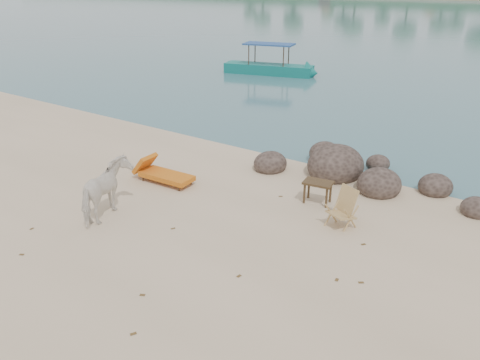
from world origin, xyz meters
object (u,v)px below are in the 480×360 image
object	(u,v)px
cow	(107,192)
side_table	(317,193)
boulders	(349,171)
deck_chair	(341,210)
lounge_chair	(166,174)
boat_near	(269,48)

from	to	relation	value
cow	side_table	distance (m)	4.97
boulders	deck_chair	size ratio (longest dim) A/B	7.27
side_table	lounge_chair	world-z (taller)	lounge_chair
cow	deck_chair	world-z (taller)	cow
cow	deck_chair	size ratio (longest dim) A/B	1.81
side_table	boat_near	bearing A→B (deg)	117.30
lounge_chair	deck_chair	size ratio (longest dim) A/B	2.20
deck_chair	boat_near	distance (m)	18.35
cow	lounge_chair	bearing A→B (deg)	-104.98
side_table	deck_chair	size ratio (longest dim) A/B	0.80
cow	side_table	xyz separation A→B (m)	(3.61, 3.40, -0.38)
boulders	lounge_chair	distance (m)	4.98
boulders	cow	xyz separation A→B (m)	(-3.60, -5.35, 0.44)
boulders	boat_near	world-z (taller)	boat_near
boulders	deck_chair	xyz separation A→B (m)	(0.97, -2.74, 0.21)
lounge_chair	deck_chair	world-z (taller)	deck_chair
boulders	boat_near	bearing A→B (deg)	129.93
lounge_chair	deck_chair	distance (m)	4.85
side_table	cow	bearing A→B (deg)	-145.12
boulders	cow	world-z (taller)	cow
boulders	lounge_chair	bearing A→B (deg)	-140.72
boulders	cow	distance (m)	6.46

